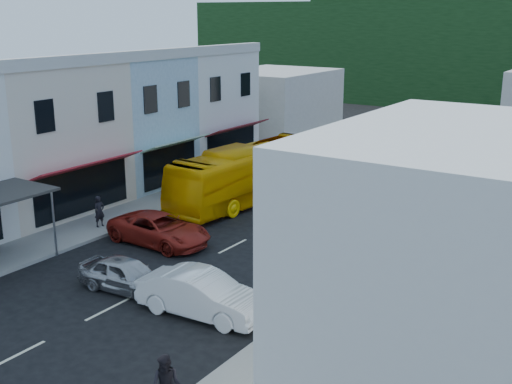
% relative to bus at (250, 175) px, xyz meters
% --- Properties ---
extents(ground, '(120.00, 120.00, 0.00)m').
position_rel_bus_xyz_m(ground, '(3.61, -10.80, -1.55)').
color(ground, black).
rests_on(ground, ground).
extents(sidewalk_left, '(3.00, 52.00, 0.15)m').
position_rel_bus_xyz_m(sidewalk_left, '(-3.89, -0.80, -1.48)').
color(sidewalk_left, gray).
rests_on(sidewalk_left, ground).
extents(sidewalk_right, '(3.00, 52.00, 0.15)m').
position_rel_bus_xyz_m(sidewalk_right, '(11.11, -0.80, -1.48)').
color(sidewalk_right, gray).
rests_on(sidewalk_right, ground).
extents(shopfront_row, '(8.25, 30.00, 8.00)m').
position_rel_bus_xyz_m(shopfront_row, '(-8.88, -5.80, 2.45)').
color(shopfront_row, white).
rests_on(shopfront_row, ground).
extents(right_building, '(8.00, 9.00, 8.00)m').
position_rel_bus_xyz_m(right_building, '(17.11, -14.80, 2.45)').
color(right_building, white).
rests_on(right_building, ground).
extents(distant_block_left, '(8.00, 10.00, 6.00)m').
position_rel_bus_xyz_m(distant_block_left, '(-8.39, 16.20, 1.45)').
color(distant_block_left, '#B7B2A8').
rests_on(distant_block_left, ground).
extents(hillside, '(80.00, 26.00, 14.00)m').
position_rel_bus_xyz_m(hillside, '(2.16, 54.30, 5.18)').
color(hillside, black).
rests_on(hillside, ground).
extents(bus, '(3.25, 11.74, 3.10)m').
position_rel_bus_xyz_m(bus, '(0.00, 0.00, 0.00)').
color(bus, '#FFB706').
rests_on(bus, ground).
extents(car_silver, '(4.52, 2.12, 1.40)m').
position_rel_bus_xyz_m(car_silver, '(3.01, -13.20, -0.85)').
color(car_silver, '#ADADB1').
rests_on(car_silver, ground).
extents(car_white, '(4.52, 2.12, 1.40)m').
position_rel_bus_xyz_m(car_white, '(6.82, -13.21, -0.85)').
color(car_white, white).
rests_on(car_white, ground).
extents(car_red, '(4.65, 2.02, 1.40)m').
position_rel_bus_xyz_m(car_red, '(0.49, -8.40, -0.85)').
color(car_red, maroon).
rests_on(car_red, ground).
extents(car_black_near, '(4.60, 2.09, 1.40)m').
position_rel_bus_xyz_m(car_black_near, '(6.15, 3.36, -0.85)').
color(car_black_near, black).
rests_on(car_black_near, ground).
extents(car_navy_mid, '(4.60, 2.38, 1.40)m').
position_rel_bus_xyz_m(car_navy_mid, '(6.04, 8.11, -0.85)').
color(car_navy_mid, black).
rests_on(car_navy_mid, ground).
extents(car_black_far, '(4.50, 2.07, 1.40)m').
position_rel_bus_xyz_m(car_black_far, '(0.21, 10.03, -0.85)').
color(car_black_far, black).
rests_on(car_black_far, ground).
extents(car_navy_far, '(4.58, 2.05, 1.40)m').
position_rel_bus_xyz_m(car_navy_far, '(6.66, 14.85, -0.85)').
color(car_navy_far, black).
rests_on(car_navy_far, ground).
extents(pedestrian_left, '(0.50, 0.66, 1.70)m').
position_rel_bus_xyz_m(pedestrian_left, '(-3.47, -8.47, -0.55)').
color(pedestrian_left, black).
rests_on(pedestrian_left, sidewalk_left).
extents(direction_sign, '(1.50, 1.95, 4.02)m').
position_rel_bus_xyz_m(direction_sign, '(9.85, -11.55, 0.46)').
color(direction_sign, '#0F601A').
rests_on(direction_sign, ground).
extents(street_tree, '(3.38, 3.38, 7.40)m').
position_rel_bus_xyz_m(street_tree, '(11.25, -13.86, 2.15)').
color(street_tree, '#392921').
rests_on(street_tree, ground).
extents(traffic_signal, '(0.52, 1.01, 5.01)m').
position_rel_bus_xyz_m(traffic_signal, '(10.21, 17.35, 0.95)').
color(traffic_signal, black).
rests_on(traffic_signal, ground).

